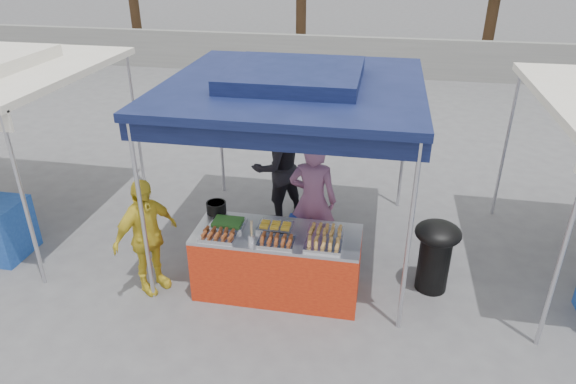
% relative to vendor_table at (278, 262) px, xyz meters
% --- Properties ---
extents(ground_plane, '(80.00, 80.00, 0.00)m').
position_rel_vendor_table_xyz_m(ground_plane, '(0.00, 0.10, -0.43)').
color(ground_plane, '#5B5B5E').
extents(back_wall, '(40.00, 0.25, 1.20)m').
position_rel_vendor_table_xyz_m(back_wall, '(0.00, 11.10, 0.17)').
color(back_wall, gray).
rests_on(back_wall, ground_plane).
extents(main_canopy, '(3.20, 3.20, 2.57)m').
position_rel_vendor_table_xyz_m(main_canopy, '(0.00, 1.07, 1.94)').
color(main_canopy, silver).
rests_on(main_canopy, ground_plane).
extents(vendor_table, '(2.00, 0.80, 0.85)m').
position_rel_vendor_table_xyz_m(vendor_table, '(0.00, 0.00, 0.00)').
color(vendor_table, red).
rests_on(vendor_table, ground_plane).
extents(food_tray_fl, '(0.42, 0.30, 0.07)m').
position_rel_vendor_table_xyz_m(food_tray_fl, '(-0.65, -0.24, 0.46)').
color(food_tray_fl, silver).
rests_on(food_tray_fl, vendor_table).
extents(food_tray_fm, '(0.42, 0.30, 0.07)m').
position_rel_vendor_table_xyz_m(food_tray_fm, '(0.04, -0.24, 0.46)').
color(food_tray_fm, silver).
rests_on(food_tray_fm, vendor_table).
extents(food_tray_fr, '(0.42, 0.30, 0.07)m').
position_rel_vendor_table_xyz_m(food_tray_fr, '(0.58, -0.22, 0.46)').
color(food_tray_fr, silver).
rests_on(food_tray_fr, vendor_table).
extents(food_tray_bl, '(0.42, 0.30, 0.07)m').
position_rel_vendor_table_xyz_m(food_tray_bl, '(-0.63, 0.06, 0.46)').
color(food_tray_bl, silver).
rests_on(food_tray_bl, vendor_table).
extents(food_tray_bm, '(0.42, 0.30, 0.07)m').
position_rel_vendor_table_xyz_m(food_tray_bm, '(-0.04, 0.09, 0.46)').
color(food_tray_bm, silver).
rests_on(food_tray_bm, vendor_table).
extents(food_tray_br, '(0.42, 0.30, 0.07)m').
position_rel_vendor_table_xyz_m(food_tray_br, '(0.57, 0.08, 0.46)').
color(food_tray_br, silver).
rests_on(food_tray_br, vendor_table).
extents(cooking_pot, '(0.25, 0.25, 0.15)m').
position_rel_vendor_table_xyz_m(cooking_pot, '(-0.86, 0.35, 0.50)').
color(cooking_pot, black).
rests_on(cooking_pot, vendor_table).
extents(skewer_cup, '(0.08, 0.08, 0.10)m').
position_rel_vendor_table_xyz_m(skewer_cup, '(-0.25, -0.26, 0.47)').
color(skewer_cup, silver).
rests_on(skewer_cup, vendor_table).
extents(wok_burner, '(0.56, 0.56, 0.95)m').
position_rel_vendor_table_xyz_m(wok_burner, '(1.90, 0.42, 0.14)').
color(wok_burner, black).
rests_on(wok_burner, ground_plane).
extents(crate_left, '(0.46, 0.32, 0.28)m').
position_rel_vendor_table_xyz_m(crate_left, '(-0.28, 0.56, -0.29)').
color(crate_left, '#1432A5').
rests_on(crate_left, ground_plane).
extents(crate_right, '(0.53, 0.37, 0.32)m').
position_rel_vendor_table_xyz_m(crate_right, '(0.26, 0.70, -0.27)').
color(crate_right, '#1432A5').
rests_on(crate_right, ground_plane).
extents(crate_stacked, '(0.53, 0.37, 0.32)m').
position_rel_vendor_table_xyz_m(crate_stacked, '(0.26, 0.70, 0.05)').
color(crate_stacked, '#1432A5').
rests_on(crate_stacked, crate_right).
extents(vendor_woman, '(0.66, 0.45, 1.75)m').
position_rel_vendor_table_xyz_m(vendor_woman, '(0.31, 0.85, 0.45)').
color(vendor_woman, '#8B587E').
rests_on(vendor_woman, ground_plane).
extents(helper_man, '(1.06, 1.05, 1.72)m').
position_rel_vendor_table_xyz_m(helper_man, '(-0.39, 1.87, 0.44)').
color(helper_man, black).
rests_on(helper_man, ground_plane).
extents(customer_person, '(0.77, 0.96, 1.52)m').
position_rel_vendor_table_xyz_m(customer_person, '(-1.58, -0.24, 0.34)').
color(customer_person, yellow).
rests_on(customer_person, ground_plane).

